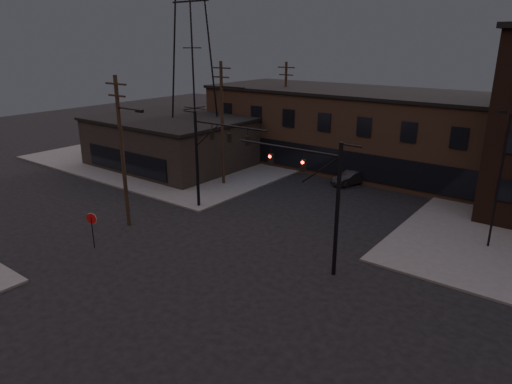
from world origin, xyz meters
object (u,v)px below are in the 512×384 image
Objects in this scene: traffic_signal_near at (320,192)px; stop_sign at (92,222)px; traffic_signal_far at (208,150)px; car_crossing at (351,178)px.

traffic_signal_near is 3.23× the size of stop_sign.
traffic_signal_far is 15.34m from car_crossing.
car_crossing is at bearing 65.85° from traffic_signal_far.
stop_sign is (-13.36, -6.49, -3.09)m from traffic_signal_near.
stop_sign is 0.61× the size of car_crossing.
traffic_signal_near is 1.00× the size of traffic_signal_far.
stop_sign reaches higher than car_crossing.
stop_sign is at bearing -86.46° from car_crossing.
traffic_signal_near reaches higher than stop_sign.
traffic_signal_far reaches higher than stop_sign.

